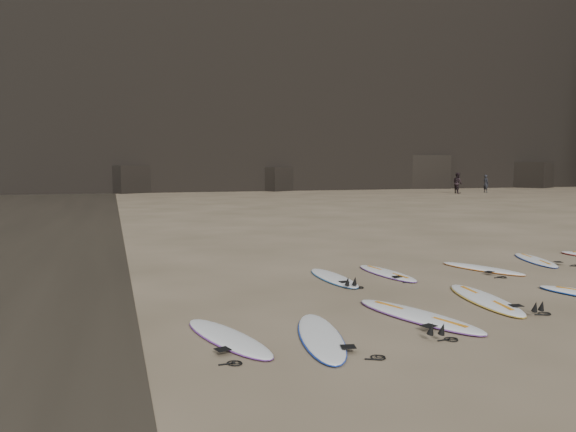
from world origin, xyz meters
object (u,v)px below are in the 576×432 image
Objects in this scene: surfboard_8 at (535,260)px; person_b at (458,183)px; surfboard_7 at (482,268)px; surfboard_11 at (228,337)px; surfboard_5 at (333,278)px; surfboard_2 at (485,299)px; surfboard_1 at (418,315)px; surfboard_6 at (387,273)px; person_a at (486,184)px; surfboard_0 at (321,336)px.

person_b reaches higher than surfboard_8.
surfboard_11 is (-6.97, -3.52, 0.00)m from surfboard_7.
person_b is at bearing 34.75° from surfboard_7.
person_b is (24.91, 31.88, 0.89)m from surfboard_5.
surfboard_7 is at bearing 63.19° from surfboard_2.
surfboard_1 is 1.19× the size of surfboard_8.
surfboard_7 is 38.24m from person_b.
surfboard_1 is at bearing -115.91° from surfboard_6.
person_a is at bearing -77.34° from person_b.
surfboard_0 is 1.30× the size of person_b.
surfboard_1 is 3.73m from surfboard_6.
surfboard_11 is at bearing 176.40° from surfboard_0.
surfboard_2 is 2.92m from surfboard_6.
person_a is at bearing 71.87° from surfboard_8.
surfboard_2 reaches higher than surfboard_0.
surfboard_0 is at bearing -167.36° from surfboard_7.
surfboard_11 reaches higher than surfboard_8.
surfboard_7 is at bearing 23.86° from surfboard_1.
person_a is (30.31, 36.62, 0.78)m from surfboard_0.
surfboard_8 is 9.97m from surfboard_11.
surfboard_11 is at bearing -132.73° from surfboard_5.
surfboard_0 is 2.01m from surfboard_1.
surfboard_0 is 1.07× the size of surfboard_5.
surfboard_0 is at bearing -132.97° from surfboard_8.
person_b reaches higher than surfboard_2.
person_a is 0.88× the size of person_b.
surfboard_5 is at bearing 134.24° from surfboard_2.
surfboard_1 reaches higher than surfboard_5.
surfboard_2 reaches higher than surfboard_11.
surfboard_8 is at bearing 16.14° from surfboard_1.
surfboard_1 is 1.04× the size of surfboard_2.
surfboard_0 is 5.17m from surfboard_6.
surfboard_11 is (-1.31, 0.37, -0.00)m from surfboard_0.
surfboard_6 is at bearing 22.15° from surfboard_11.
surfboard_5 is 43.38m from person_a.
surfboard_7 is at bearing -146.92° from surfboard_8.
surfboard_2 is 1.16× the size of surfboard_6.
person_a is (22.54, 32.12, 0.78)m from surfboard_8.
person_b reaches higher than surfboard_11.
surfboard_7 is 40.98m from person_a.
surfboard_2 is at bearing -147.61° from surfboard_7.
surfboard_5 and surfboard_11 have the same top height.
surfboard_7 is (2.48, -0.18, -0.00)m from surfboard_6.
surfboard_11 is at bearing -146.73° from surfboard_6.
surfboard_11 is 48.11m from person_a.
surfboard_2 is at bearing 1.71° from surfboard_1.
surfboard_7 is at bearing 146.58° from person_b.
surfboard_0 is 44.68m from person_b.
surfboard_2 is (1.79, 0.64, -0.00)m from surfboard_1.
surfboard_7 is 7.81m from surfboard_11.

